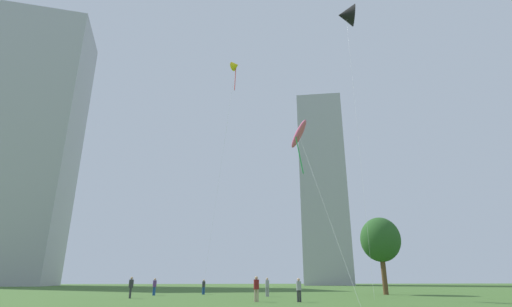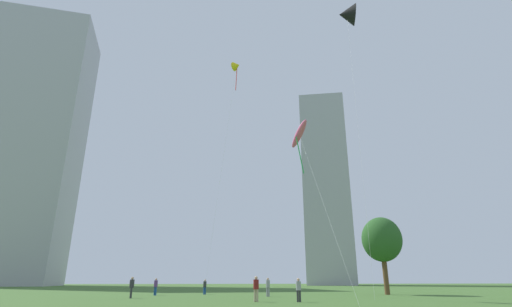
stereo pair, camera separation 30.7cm
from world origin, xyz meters
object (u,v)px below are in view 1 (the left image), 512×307
person_standing_1 (204,286)px  person_standing_5 (267,286)px  kite_flying_2 (299,135)px  park_tree_0 (380,240)px  person_standing_3 (256,287)px  distant_highrise_0 (322,191)px  person_standing_0 (299,288)px  kite_flying_1 (346,15)px  person_standing_4 (155,285)px  distant_highrise_1 (28,142)px  person_standing_2 (131,286)px  kite_flying_3 (235,66)px

person_standing_1 → person_standing_5: bearing=119.0°
kite_flying_2 → park_tree_0: size_ratio=1.98×
person_standing_3 → distant_highrise_0: bearing=-97.4°
person_standing_1 → person_standing_0: bearing=97.9°
person_standing_1 → kite_flying_1: 37.77m
person_standing_4 → distant_highrise_0: size_ratio=0.03×
kite_flying_2 → distant_highrise_1: size_ratio=0.21×
distant_highrise_1 → person_standing_3: bearing=-61.7°
person_standing_2 → distant_highrise_1: 96.81m
person_standing_0 → distant_highrise_0: (33.52, 90.33, 29.35)m
person_standing_5 → kite_flying_2: (2.70, -3.87, 14.58)m
kite_flying_1 → distant_highrise_1: distant_highrise_1 is taller
person_standing_3 → park_tree_0: park_tree_0 is taller
person_standing_0 → person_standing_1: person_standing_0 is taller
kite_flying_1 → kite_flying_3: size_ratio=1.08×
person_standing_2 → kite_flying_2: kite_flying_2 is taller
person_standing_1 → kite_flying_3: size_ratio=0.05×
person_standing_1 → kite_flying_3: kite_flying_3 is taller
person_standing_1 → kite_flying_1: (16.71, -6.91, 33.16)m
person_standing_1 → kite_flying_3: 31.60m
kite_flying_2 → distant_highrise_0: size_ratio=0.28×
kite_flying_2 → person_standing_3: bearing=-135.7°
person_standing_1 → person_standing_4: (-5.15, -2.02, 0.07)m
person_standing_4 → kite_flying_1: 39.96m
person_standing_2 → person_standing_3: 12.34m
kite_flying_1 → distant_highrise_0: (23.43, 81.12, -3.76)m
kite_flying_1 → distant_highrise_0: distant_highrise_0 is taller
person_standing_1 → person_standing_3: (3.58, -15.30, 0.12)m
person_standing_4 → distant_highrise_0: bearing=-83.5°
person_standing_5 → distant_highrise_1: size_ratio=0.02×
person_standing_0 → kite_flying_1: 35.82m
person_standing_0 → person_standing_5: 9.75m
park_tree_0 → person_standing_0: bearing=-136.4°
kite_flying_1 → park_tree_0: size_ratio=4.21×
person_standing_2 → distant_highrise_1: distant_highrise_1 is taller
kite_flying_1 → park_tree_0: bearing=47.0°
person_standing_5 → person_standing_1: bearing=139.9°
person_standing_2 → person_standing_4: person_standing_2 is taller
person_standing_3 → kite_flying_1: (13.13, 8.39, 33.04)m
kite_flying_2 → kite_flying_3: kite_flying_3 is taller
kite_flying_3 → distant_highrise_0: distant_highrise_0 is taller
person_standing_0 → park_tree_0: bearing=56.7°
person_standing_5 → park_tree_0: (13.83, 2.87, 4.90)m
person_standing_1 → person_standing_3: bearing=88.7°
kite_flying_1 → kite_flying_2: 20.41m
person_standing_3 → kite_flying_3: size_ratio=0.05×
kite_flying_2 → park_tree_0: kite_flying_2 is taller
kite_flying_3 → distant_highrise_1: (-55.49, 63.54, 8.15)m
person_standing_0 → person_standing_1: (-6.62, 16.12, -0.04)m
kite_flying_2 → person_standing_1: bearing=130.5°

